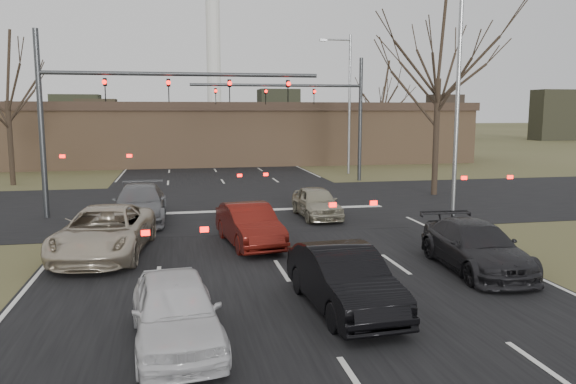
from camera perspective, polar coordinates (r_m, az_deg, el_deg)
name	(u,v)px	position (r m, az deg, el deg)	size (l,w,h in m)	color
ground	(305,306)	(13.63, 1.73, -11.54)	(360.00, 360.00, 0.00)	#484726
road_main	(200,147)	(72.70, -8.96, 4.55)	(14.00, 300.00, 0.02)	black
road_cross	(237,204)	(28.03, -5.16, -1.21)	(200.00, 14.00, 0.02)	black
building	(232,133)	(50.77, -5.73, 6.03)	(42.40, 10.40, 5.30)	#8E6B4C
mast_arm_near	(120,100)	(25.61, -16.68, 8.95)	(12.12, 0.24, 8.00)	#383A3D
mast_arm_far	(319,104)	(36.64, 3.15, 8.89)	(11.12, 0.24, 8.00)	#383A3D
streetlight_right_near	(454,88)	(25.38, 16.52, 10.13)	(2.34, 0.25, 10.00)	gray
streetlight_right_far	(347,97)	(41.35, 6.03, 9.58)	(2.34, 0.25, 10.00)	gray
tree_right_near	(440,29)	(31.99, 15.20, 15.68)	(6.90, 6.90, 11.50)	black
tree_left_far	(5,65)	(38.93, -26.82, 11.42)	(5.70, 5.70, 9.50)	black
tree_right_far	(382,84)	(50.81, 9.57, 10.80)	(5.40, 5.40, 9.00)	black
car_silver_suv	(104,232)	(18.91, -18.17, -3.86)	(2.59, 5.61, 1.56)	#BCAF98
car_white_sedan	(176,310)	(11.53, -11.33, -11.72)	(1.67, 4.16, 1.42)	silver
car_black_hatch	(344,279)	(13.26, 5.69, -8.80)	(1.56, 4.47, 1.47)	black
car_charcoal_sedan	(476,247)	(17.26, 18.53, -5.30)	(1.95, 4.80, 1.39)	black
car_grey_ahead	(140,204)	(24.23, -14.81, -1.16)	(2.14, 5.27, 1.53)	slate
car_red_ahead	(249,225)	(19.42, -3.93, -3.35)	(1.50, 4.31, 1.42)	#58120C
car_silver_ahead	(317,202)	(24.35, 2.92, -1.06)	(1.59, 3.94, 1.34)	#A19B82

